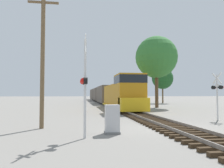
# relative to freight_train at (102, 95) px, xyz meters

# --- Properties ---
(ground_plane) EXTENTS (400.00, 400.00, 0.00)m
(ground_plane) POSITION_rel_freight_train_xyz_m (0.00, -41.09, -1.91)
(ground_plane) COLOR gray
(rail_track_bed) EXTENTS (2.60, 160.00, 0.31)m
(rail_track_bed) POSITION_rel_freight_train_xyz_m (0.00, -41.09, -1.77)
(rail_track_bed) COLOR #382819
(rail_track_bed) RESTS_ON ground
(freight_train) EXTENTS (2.93, 66.11, 4.16)m
(freight_train) POSITION_rel_freight_train_xyz_m (0.00, 0.00, 0.00)
(freight_train) COLOR #B77A14
(freight_train) RESTS_ON ground
(crossing_signal_near) EXTENTS (0.34, 1.00, 4.72)m
(crossing_signal_near) POSITION_rel_freight_train_xyz_m (-5.14, -43.25, 0.65)
(crossing_signal_near) COLOR silver
(crossing_signal_near) RESTS_ON ground
(crossing_signal_far) EXTENTS (0.50, 1.01, 3.70)m
(crossing_signal_far) POSITION_rel_freight_train_xyz_m (5.18, -37.80, 0.38)
(crossing_signal_far) COLOR silver
(crossing_signal_far) RESTS_ON ground
(relay_cabinet) EXTENTS (0.77, 0.64, 1.47)m
(relay_cabinet) POSITION_rel_freight_train_xyz_m (-3.72, -42.26, -1.19)
(relay_cabinet) COLOR slate
(relay_cabinet) RESTS_ON ground
(utility_pole) EXTENTS (1.80, 0.25, 8.13)m
(utility_pole) POSITION_rel_freight_train_xyz_m (-7.56, -39.96, 2.33)
(utility_pole) COLOR brown
(utility_pole) RESTS_ON ground
(tree_far_right) EXTENTS (6.32, 6.32, 10.79)m
(tree_far_right) POSITION_rel_freight_train_xyz_m (6.09, -21.84, 5.70)
(tree_far_right) COLOR brown
(tree_far_right) RESTS_ON ground
(tree_mid_background) EXTENTS (4.73, 4.73, 7.89)m
(tree_mid_background) POSITION_rel_freight_train_xyz_m (12.93, -6.85, 3.61)
(tree_mid_background) COLOR brown
(tree_mid_background) RESTS_ON ground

